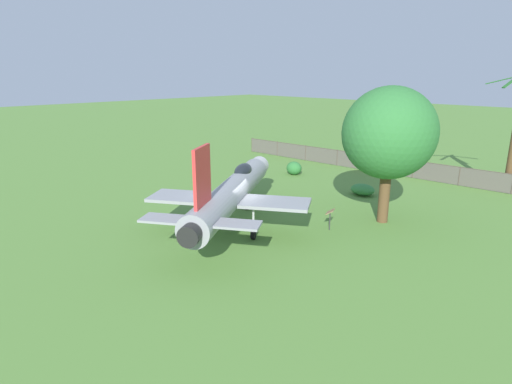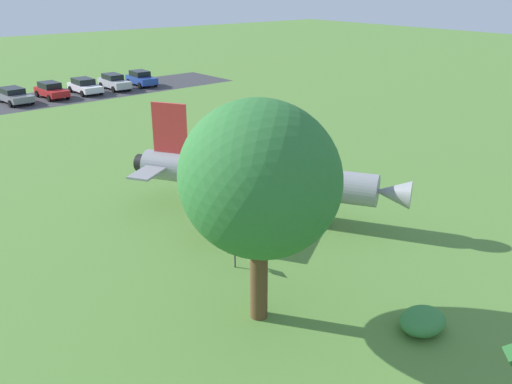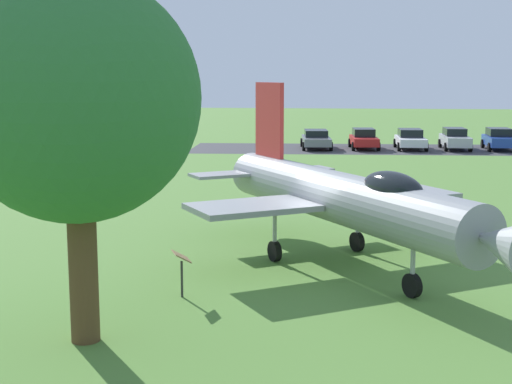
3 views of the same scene
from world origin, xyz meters
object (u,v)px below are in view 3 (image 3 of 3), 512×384
object	(u,v)px
parked_car_silver	(455,139)
parked_car_red	(364,139)
parked_car_blue	(499,139)
shade_tree	(77,99)
parked_car_gray	(316,139)
info_plaque	(182,263)
parked_car_white	(410,139)
display_jet	(345,198)

from	to	relation	value
parked_car_silver	parked_car_red	bearing A→B (deg)	-87.76
parked_car_blue	shade_tree	bearing A→B (deg)	-21.30
parked_car_blue	parked_car_gray	size ratio (longest dim) A/B	0.87
shade_tree	parked_car_gray	distance (m)	40.59
info_plaque	parked_car_white	world-z (taller)	parked_car_white
display_jet	parked_car_silver	world-z (taller)	display_jet
display_jet	parked_car_blue	size ratio (longest dim) A/B	2.91
parked_car_white	parked_car_red	bearing A→B (deg)	-88.35
display_jet	shade_tree	distance (m)	8.75
display_jet	info_plaque	bearing A→B (deg)	-82.94
shade_tree	parked_car_gray	world-z (taller)	shade_tree
parked_car_blue	parked_car_white	world-z (taller)	parked_car_blue
parked_car_silver	parked_car_white	size ratio (longest dim) A/B	1.00
info_plaque	parked_car_red	size ratio (longest dim) A/B	0.26
info_plaque	parked_car_gray	xyz separation A→B (m)	(2.07, 37.08, -0.13)
info_plaque	parked_car_blue	bearing A→B (deg)	67.91
shade_tree	parked_car_gray	bearing A→B (deg)	85.17
parked_car_blue	parked_car_gray	distance (m)	13.24
parked_car_white	info_plaque	bearing A→B (deg)	-14.64
shade_tree	parked_car_blue	xyz separation A→B (m)	(16.62, 40.84, -4.10)
shade_tree	parked_car_red	size ratio (longest dim) A/B	1.68
info_plaque	parked_car_white	xyz separation A→B (m)	(8.95, 37.41, -0.10)
parked_car_red	parked_car_white	bearing A→B (deg)	88.56
display_jet	shade_tree	bearing A→B (deg)	-71.77
info_plaque	parked_car_silver	bearing A→B (deg)	72.07
shade_tree	parked_car_red	distance (m)	41.18
parked_car_white	display_jet	bearing A→B (deg)	-9.52
info_plaque	parked_car_gray	size ratio (longest dim) A/B	0.24
parked_car_blue	parked_car_white	size ratio (longest dim) A/B	0.92
parked_car_gray	parked_car_red	bearing A→B (deg)	87.25
display_jet	parked_car_gray	size ratio (longest dim) A/B	2.53
parked_car_blue	parked_car_gray	xyz separation A→B (m)	(-13.22, -0.62, -0.08)
shade_tree	parked_car_white	world-z (taller)	shade_tree
parked_car_blue	parked_car_silver	distance (m)	3.15
display_jet	parked_car_white	size ratio (longest dim) A/B	2.68
info_plaque	parked_car_silver	distance (m)	39.47
shade_tree	info_plaque	size ratio (longest dim) A/B	6.45
display_jet	info_plaque	xyz separation A→B (m)	(-3.94, -3.21, -1.15)
parked_car_silver	parked_car_gray	distance (m)	10.09
parked_car_white	shade_tree	bearing A→B (deg)	-15.41
parked_car_white	parked_car_gray	xyz separation A→B (m)	(-6.87, -0.33, -0.03)
parked_car_white	parked_car_gray	bearing A→B (deg)	-88.43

